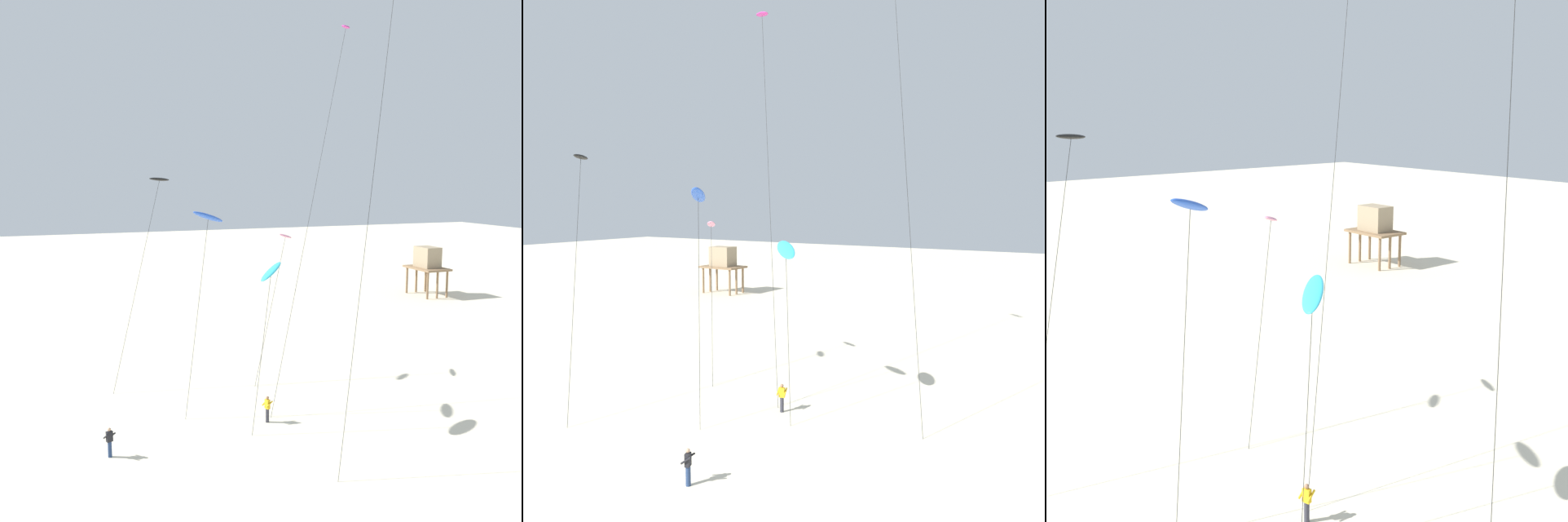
% 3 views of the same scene
% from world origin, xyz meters
% --- Properties ---
extents(ground_plane, '(260.00, 260.00, 0.00)m').
position_xyz_m(ground_plane, '(0.00, 0.00, 0.00)').
color(ground_plane, beige).
extents(kite_cyan, '(2.67, 2.96, 10.15)m').
position_xyz_m(kite_cyan, '(3.51, 8.23, 9.43)').
color(kite_cyan, '#33BFE0').
rests_on(kite_cyan, ground).
extents(kite_magenta, '(7.86, 9.37, 26.18)m').
position_xyz_m(kite_magenta, '(-3.86, 16.80, 24.97)').
color(kite_magenta, '#D8339E').
rests_on(kite_magenta, ground).
extents(kite_black, '(4.16, 5.26, 15.06)m').
position_xyz_m(kite_black, '(-8.57, 4.04, 14.59)').
color(kite_black, black).
rests_on(kite_black, ground).
extents(kite_pink, '(3.76, 4.51, 10.93)m').
position_xyz_m(kite_pink, '(-5.90, 13.15, 10.41)').
color(kite_pink, pink).
rests_on(kite_pink, ground).
extents(kite_blue, '(2.84, 3.53, 13.08)m').
position_xyz_m(kite_blue, '(-0.61, 5.55, 12.48)').
color(kite_blue, blue).
rests_on(kite_blue, ground).
extents(kite_flyer_nearest, '(0.65, 0.67, 1.67)m').
position_xyz_m(kite_flyer_nearest, '(4.74, -1.67, 0.89)').
color(kite_flyer_nearest, navy).
rests_on(kite_flyer_nearest, ground).
extents(kite_flyer_middle, '(0.64, 0.62, 1.67)m').
position_xyz_m(kite_flyer_middle, '(3.34, 8.07, 0.89)').
color(kite_flyer_middle, '#33333D').
rests_on(kite_flyer_middle, ground).
extents(stilt_house, '(5.53, 3.62, 6.23)m').
position_xyz_m(stilt_house, '(-27.58, 42.11, 4.42)').
color(stilt_house, '#846647').
rests_on(stilt_house, ground).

